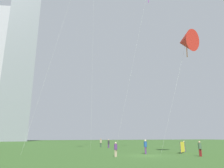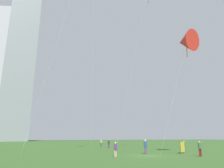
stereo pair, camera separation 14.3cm
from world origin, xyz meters
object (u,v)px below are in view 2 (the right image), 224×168
(person_standing_3, at_px, (145,146))
(person_standing_5, at_px, (109,143))
(distant_highrise_1, at_px, (4,73))
(event_banner, at_px, (183,147))
(person_standing_4, at_px, (200,148))
(kite_flying_0, at_px, (186,41))
(person_standing_0, at_px, (115,148))
(person_standing_2, at_px, (184,145))
(person_standing_1, at_px, (101,142))
(distant_highrise_0, at_px, (21,52))

(person_standing_3, distance_m, person_standing_5, 16.50)
(distant_highrise_1, distance_m, event_banner, 142.25)
(person_standing_4, distance_m, kite_flying_0, 14.32)
(person_standing_0, relative_size, person_standing_2, 1.02)
(person_standing_1, relative_size, distant_highrise_0, 0.02)
(person_standing_2, height_order, event_banner, person_standing_2)
(person_standing_1, bearing_deg, kite_flying_0, 142.06)
(person_standing_0, xyz_separation_m, event_banner, (10.73, 2.02, -0.11))
(person_standing_3, relative_size, distant_highrise_0, 0.02)
(person_standing_3, bearing_deg, person_standing_1, -132.15)
(person_standing_3, xyz_separation_m, distant_highrise_0, (-28.16, 104.14, 52.20))
(distant_highrise_1, xyz_separation_m, event_banner, (45.14, -127.45, -44.19))
(person_standing_2, distance_m, person_standing_5, 16.28)
(kite_flying_0, bearing_deg, person_standing_4, -116.09)
(person_standing_4, xyz_separation_m, person_standing_5, (-3.97, 21.82, 0.01))
(person_standing_1, xyz_separation_m, person_standing_2, (8.19, -18.07, -0.14))
(person_standing_1, height_order, person_standing_2, person_standing_1)
(person_standing_1, xyz_separation_m, distant_highrise_0, (-27.85, 83.99, 52.20))
(person_standing_0, height_order, person_standing_1, person_standing_1)
(person_standing_3, relative_size, distant_highrise_1, 0.02)
(event_banner, bearing_deg, person_standing_5, 107.20)
(person_standing_0, bearing_deg, person_standing_2, -172.96)
(person_standing_0, height_order, person_standing_2, person_standing_0)
(person_standing_2, distance_m, kite_flying_0, 15.82)
(person_standing_2, height_order, distant_highrise_1, distant_highrise_1)
(person_standing_5, bearing_deg, person_standing_0, -80.34)
(person_standing_2, relative_size, event_banner, 0.75)
(kite_flying_0, height_order, event_banner, kite_flying_0)
(person_standing_0, distance_m, distant_highrise_1, 141.03)
(person_standing_0, relative_size, person_standing_3, 0.88)
(person_standing_1, height_order, person_standing_3, person_standing_1)
(person_standing_1, xyz_separation_m, person_standing_5, (0.61, -3.66, -0.06))
(person_standing_3, xyz_separation_m, person_standing_5, (0.30, 16.50, -0.06))
(person_standing_0, height_order, person_standing_4, person_standing_4)
(person_standing_1, relative_size, person_standing_5, 1.06)
(person_standing_5, height_order, kite_flying_0, kite_flying_0)
(kite_flying_0, bearing_deg, distant_highrise_0, 107.01)
(person_standing_3, bearing_deg, kite_flying_0, 97.94)
(person_standing_2, distance_m, event_banner, 3.47)
(person_standing_4, height_order, event_banner, person_standing_4)
(person_standing_3, xyz_separation_m, person_standing_4, (4.27, -5.32, -0.07))
(person_standing_4, bearing_deg, person_standing_1, 107.73)
(person_standing_0, height_order, person_standing_5, person_standing_5)
(person_standing_4, bearing_deg, person_standing_3, 136.26)
(person_standing_2, bearing_deg, person_standing_0, -67.58)
(person_standing_3, xyz_separation_m, event_banner, (5.56, -0.49, -0.23))
(person_standing_1, relative_size, person_standing_2, 1.15)
(distant_highrise_1, bearing_deg, person_standing_4, -58.07)
(distant_highrise_1, bearing_deg, person_standing_0, -61.53)
(person_standing_0, xyz_separation_m, person_standing_1, (4.86, 22.66, 0.13))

